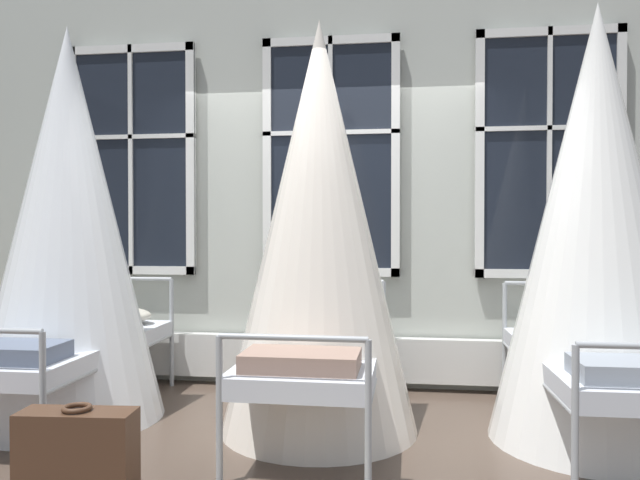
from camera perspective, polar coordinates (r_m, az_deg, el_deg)
ground at (r=4.21m, az=-0.74°, el=-17.30°), size 20.63×20.63×0.00m
back_wall_with_windows at (r=5.18m, az=1.14°, el=5.88°), size 9.10×0.10×3.53m
window_bank at (r=5.04m, az=0.99°, el=0.04°), size 4.64×0.10×2.85m
cot_first at (r=4.57m, az=-22.60°, el=0.94°), size 1.29×1.91×2.73m
cot_second at (r=3.98m, az=-0.07°, el=0.76°), size 1.29×1.92×2.70m
cot_third at (r=4.13m, az=24.56°, el=0.89°), size 1.29×1.92×2.73m
suitcase_dark at (r=3.34m, az=-21.90°, el=-18.30°), size 0.57×0.25×0.47m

